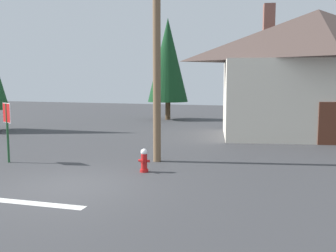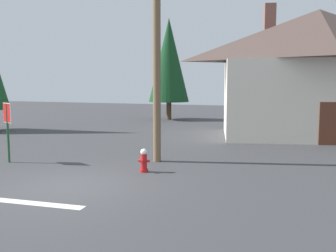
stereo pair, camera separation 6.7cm
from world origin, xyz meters
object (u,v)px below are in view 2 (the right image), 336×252
stop_sign_near (7,120)px  utility_pole (157,34)px  fire_hydrant (144,161)px  house (317,72)px  pine_tree_mid_left (169,60)px

stop_sign_near → utility_pole: (4.97, 2.04, 3.06)m
fire_hydrant → utility_pole: bearing=97.8°
stop_sign_near → house: size_ratio=0.19×
stop_sign_near → utility_pole: utility_pole is taller
house → utility_pole: bearing=-121.6°
fire_hydrant → pine_tree_mid_left: bearing=107.7°
house → pine_tree_mid_left: bearing=148.6°
pine_tree_mid_left → house: bearing=-31.4°
fire_hydrant → house: size_ratio=0.07×
fire_hydrant → utility_pole: size_ratio=0.09×
house → fire_hydrant: bearing=-116.2°
utility_pole → fire_hydrant: bearing=-82.2°
fire_hydrant → house: 12.23m
stop_sign_near → house: 15.24m
fire_hydrant → utility_pole: (-0.24, 1.72, 4.22)m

